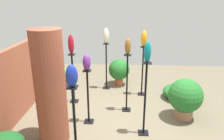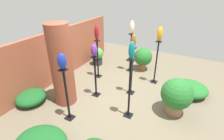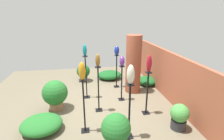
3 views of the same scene
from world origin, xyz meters
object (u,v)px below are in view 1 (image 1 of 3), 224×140
object	(u,v)px
pedestal_cobalt	(75,126)
art_vase_amber	(144,39)
potted_plant_front_right	(61,77)
pedestal_ruby	(73,81)
pedestal_violet	(88,99)
art_vase_ivory	(106,36)
art_vase_cobalt	(72,76)
pedestal_bronze	(127,86)
pedestal_teal	(145,102)
potted_plant_front_left	(119,70)
art_vase_ruby	(71,44)
art_vase_violet	(87,62)
art_vase_teal	(148,52)
potted_plant_mid_right	(185,97)
pedestal_ivory	(106,68)
pedestal_amber	(142,73)
brick_pillar	(50,88)
art_vase_bronze	(128,46)

from	to	relation	value
pedestal_cobalt	art_vase_amber	size ratio (longest dim) A/B	3.03
potted_plant_front_right	art_vase_amber	bearing A→B (deg)	-97.07
pedestal_ruby	pedestal_violet	world-z (taller)	pedestal_ruby
art_vase_amber	potted_plant_front_right	world-z (taller)	art_vase_amber
art_vase_ivory	art_vase_cobalt	size ratio (longest dim) A/B	1.22
pedestal_bronze	art_vase_cobalt	world-z (taller)	art_vase_cobalt
pedestal_teal	art_vase_amber	bearing A→B (deg)	-3.05
pedestal_cobalt	potted_plant_front_right	bearing A→B (deg)	20.03
potted_plant_front_right	potted_plant_front_left	size ratio (longest dim) A/B	0.83
art_vase_ivory	potted_plant_front_right	distance (m)	1.78
potted_plant_front_left	art_vase_ruby	bearing A→B (deg)	137.08
pedestal_bronze	art_vase_cobalt	size ratio (longest dim) A/B	3.88
art_vase_violet	art_vase_amber	distance (m)	1.93
pedestal_violet	pedestal_bronze	world-z (taller)	pedestal_bronze
pedestal_bronze	art_vase_ivory	world-z (taller)	art_vase_ivory
art_vase_cobalt	art_vase_teal	world-z (taller)	art_vase_teal
pedestal_cobalt	art_vase_cobalt	size ratio (longest dim) A/B	3.65
potted_plant_mid_right	potted_plant_front_right	bearing A→B (deg)	64.83
pedestal_ivory	pedestal_ruby	world-z (taller)	pedestal_ivory
potted_plant_front_right	potted_plant_front_left	bearing A→B (deg)	-76.85
art_vase_ivory	potted_plant_mid_right	distance (m)	2.63
art_vase_ruby	potted_plant_mid_right	xyz separation A→B (m)	(-0.66, -2.59, -0.99)
pedestal_ivory	pedestal_ruby	size ratio (longest dim) A/B	1.07
pedestal_teal	pedestal_amber	xyz separation A→B (m)	(1.82, -0.10, -0.06)
art_vase_teal	art_vase_violet	bearing A→B (deg)	72.64
pedestal_bronze	potted_plant_front_left	distance (m)	1.60
brick_pillar	pedestal_bronze	xyz separation A→B (m)	(1.17, -1.37, -0.41)
art_vase_violet	potted_plant_front_right	world-z (taller)	art_vase_violet
pedestal_ruby	art_vase_ruby	size ratio (longest dim) A/B	2.61
pedestal_bronze	art_vase_amber	xyz separation A→B (m)	(0.90, -0.42, 0.93)
pedestal_violet	art_vase_cobalt	distance (m)	1.42
pedestal_amber	art_vase_violet	distance (m)	2.05
pedestal_violet	potted_plant_front_right	world-z (taller)	pedestal_violet
pedestal_amber	art_vase_bronze	xyz separation A→B (m)	(-0.90, 0.42, 0.92)
art_vase_ruby	art_vase_violet	distance (m)	1.08
pedestal_teal	art_vase_ruby	bearing A→B (deg)	52.10
art_vase_bronze	potted_plant_mid_right	distance (m)	1.66
pedestal_violet	art_vase_teal	xyz separation A→B (m)	(-0.36, -1.14, 1.12)
brick_pillar	art_vase_amber	xyz separation A→B (m)	(2.07, -1.79, 0.52)
pedestal_teal	art_vase_violet	xyz separation A→B (m)	(0.36, 1.14, 0.66)
pedestal_ivory	art_vase_ivory	distance (m)	0.94
pedestal_ruby	potted_plant_mid_right	size ratio (longest dim) A/B	1.37
potted_plant_front_left	art_vase_amber	bearing A→B (deg)	-136.69
art_vase_ivory	art_vase_ruby	xyz separation A→B (m)	(-0.91, 0.76, -0.06)
potted_plant_front_left	brick_pillar	bearing A→B (deg)	157.23
pedestal_teal	potted_plant_front_left	world-z (taller)	pedestal_teal
art_vase_bronze	potted_plant_mid_right	xyz separation A→B (m)	(-0.29, -1.26, -1.03)
pedestal_teal	pedestal_ruby	bearing A→B (deg)	52.10
pedestal_bronze	pedestal_ruby	bearing A→B (deg)	74.29
pedestal_amber	potted_plant_mid_right	distance (m)	1.46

